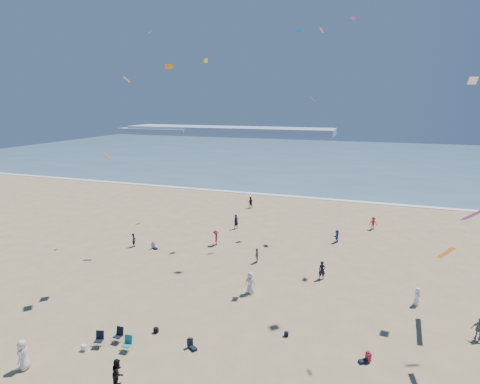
% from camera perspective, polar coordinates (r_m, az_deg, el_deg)
% --- Properties ---
extents(ground, '(220.00, 220.00, 0.00)m').
position_cam_1_polar(ground, '(24.61, -11.67, -26.01)').
color(ground, tan).
rests_on(ground, ground).
extents(ocean, '(220.00, 100.00, 0.06)m').
position_cam_1_polar(ocean, '(112.66, 13.48, 5.16)').
color(ocean, '#476B84').
rests_on(ocean, ground).
extents(surf_line, '(220.00, 1.20, 0.08)m').
position_cam_1_polar(surf_line, '(63.88, 9.04, -0.77)').
color(surf_line, white).
rests_on(surf_line, ground).
extents(headland_far, '(110.00, 20.00, 3.20)m').
position_cam_1_polar(headland_far, '(199.42, -1.88, 9.42)').
color(headland_far, '#7A8EA8').
rests_on(headland_far, ground).
extents(headland_near, '(40.00, 14.00, 2.00)m').
position_cam_1_polar(headland_near, '(212.52, -12.65, 9.20)').
color(headland_near, '#7A8EA8').
rests_on(headland_near, ground).
extents(standing_flyers, '(32.46, 43.30, 1.90)m').
position_cam_1_polar(standing_flyers, '(34.05, 3.28, -12.13)').
color(standing_flyers, black).
rests_on(standing_flyers, ground).
extents(seated_group, '(23.37, 24.46, 0.84)m').
position_cam_1_polar(seated_group, '(25.33, -2.67, -23.19)').
color(seated_group, silver).
rests_on(seated_group, ground).
extents(chair_cluster, '(2.69, 1.47, 1.00)m').
position_cam_1_polar(chair_cluster, '(27.43, -18.59, -20.56)').
color(chair_cluster, black).
rests_on(chair_cluster, ground).
extents(white_tote, '(0.35, 0.20, 0.40)m').
position_cam_1_polar(white_tote, '(27.89, -22.65, -21.06)').
color(white_tote, white).
rests_on(white_tote, ground).
extents(black_backpack, '(0.30, 0.22, 0.38)m').
position_cam_1_polar(black_backpack, '(28.22, -12.67, -19.85)').
color(black_backpack, black).
rests_on(black_backpack, ground).
extents(navy_bag, '(0.28, 0.18, 0.34)m').
position_cam_1_polar(navy_bag, '(27.47, 7.07, -20.68)').
color(navy_bag, black).
rests_on(navy_bag, ground).
extents(kites_aloft, '(36.04, 41.13, 31.04)m').
position_cam_1_polar(kites_aloft, '(29.12, 18.56, 13.15)').
color(kites_aloft, green).
rests_on(kites_aloft, ground).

